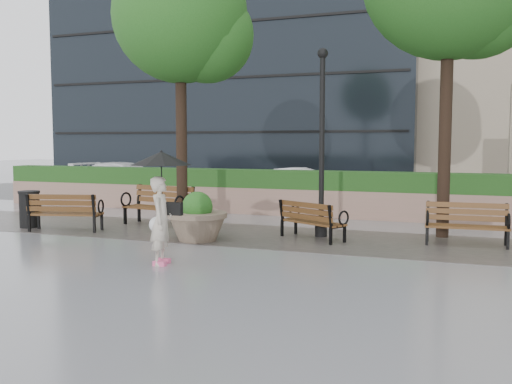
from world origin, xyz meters
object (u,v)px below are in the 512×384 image
(bench_3, at_px, (466,233))
(car_left, at_px, (126,179))
(car_right, at_px, (301,186))
(bench_1, at_px, (158,214))
(pedestrian, at_px, (161,196))
(planter_left, at_px, (197,222))
(bench_2, at_px, (312,228))
(trash_bin, at_px, (30,210))
(lamppost, at_px, (322,155))
(bench_0, at_px, (66,220))

(bench_3, xyz_separation_m, car_left, (-13.14, 7.06, 0.42))
(car_right, bearing_deg, bench_1, 170.59)
(bench_3, relative_size, pedestrian, 0.85)
(planter_left, bearing_deg, bench_2, 24.63)
(bench_3, bearing_deg, trash_bin, -175.80)
(trash_bin, xyz_separation_m, lamppost, (7.36, 1.29, 1.46))
(bench_3, distance_m, trash_bin, 10.61)
(trash_bin, bearing_deg, bench_2, 6.49)
(planter_left, relative_size, car_right, 0.34)
(bench_1, distance_m, planter_left, 2.68)
(car_right, bearing_deg, trash_bin, 156.24)
(car_left, bearing_deg, lamppost, -120.07)
(bench_2, relative_size, pedestrian, 0.84)
(lamppost, distance_m, pedestrian, 4.43)
(bench_2, height_order, car_right, car_right)
(bench_0, relative_size, lamppost, 0.43)
(trash_bin, height_order, pedestrian, pedestrian)
(trash_bin, bearing_deg, bench_0, -6.85)
(bench_0, xyz_separation_m, bench_1, (1.64, 1.65, 0.03))
(lamppost, xyz_separation_m, car_left, (-9.96, 7.02, -1.22))
(lamppost, bearing_deg, bench_0, -166.76)
(bench_0, relative_size, bench_2, 1.09)
(trash_bin, xyz_separation_m, car_left, (-2.60, 8.31, 0.24))
(bench_1, relative_size, bench_3, 1.19)
(bench_0, relative_size, bench_1, 0.91)
(bench_2, bearing_deg, car_right, -43.08)
(bench_3, relative_size, car_left, 0.36)
(bench_0, height_order, pedestrian, pedestrian)
(bench_1, relative_size, planter_left, 1.54)
(car_right, bearing_deg, car_left, 95.67)
(bench_1, bearing_deg, car_left, 139.44)
(lamppost, height_order, car_left, lamppost)
(bench_2, bearing_deg, bench_3, -143.85)
(bench_0, distance_m, car_left, 9.31)
(planter_left, bearing_deg, lamppost, 32.20)
(bench_2, bearing_deg, pedestrian, 90.73)
(pedestrian, bearing_deg, bench_0, 46.04)
(planter_left, bearing_deg, bench_1, 139.41)
(bench_2, height_order, car_left, car_left)
(bench_1, bearing_deg, car_right, 83.64)
(bench_0, relative_size, car_right, 0.48)
(planter_left, distance_m, car_left, 11.40)
(bench_2, xyz_separation_m, pedestrian, (-1.85, -3.47, 0.98))
(bench_3, relative_size, trash_bin, 1.90)
(bench_0, bearing_deg, pedestrian, 134.28)
(trash_bin, distance_m, car_right, 9.44)
(bench_2, bearing_deg, planter_left, 53.41)
(bench_0, height_order, trash_bin, bench_0)
(bench_1, bearing_deg, trash_bin, -142.19)
(car_right, bearing_deg, bench_0, 163.60)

